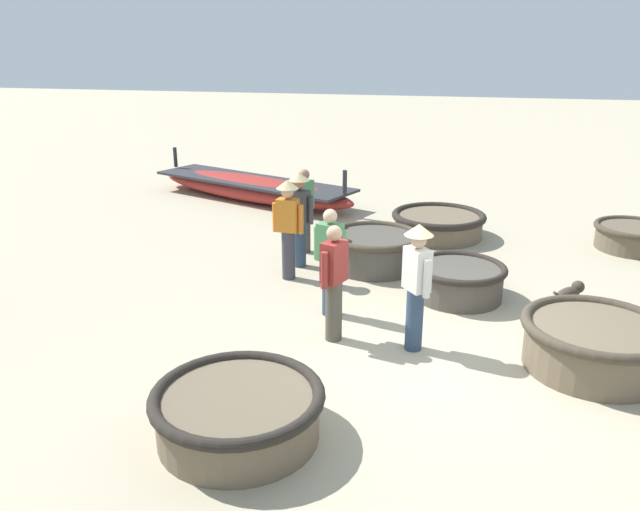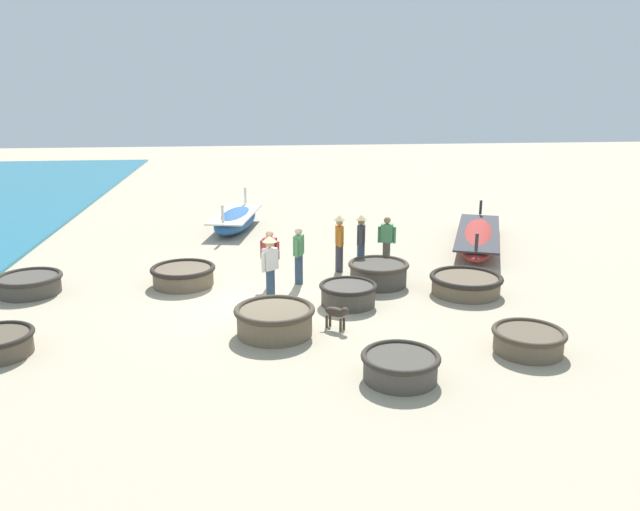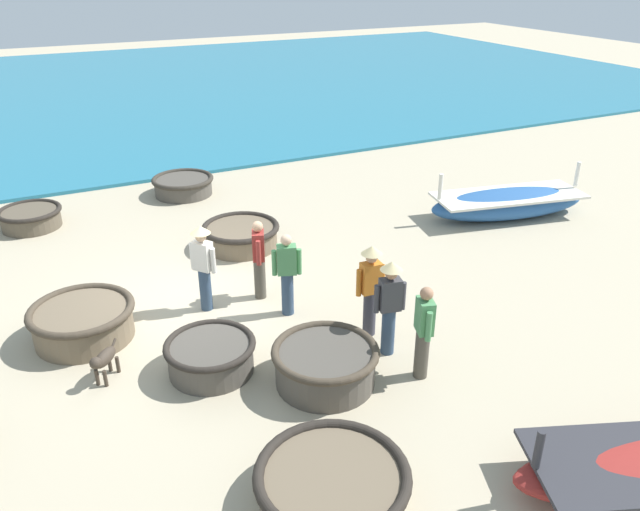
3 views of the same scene
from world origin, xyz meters
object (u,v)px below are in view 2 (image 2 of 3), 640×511
(coracle_weathered, at_px, (275,319))
(fisherman_with_hat, at_px, (299,254))
(long_boat_white_hull, at_px, (235,220))
(fisherman_by_coracle, at_px, (270,257))
(coracle_upturned, at_px, (466,283))
(long_boat_green_hull, at_px, (478,237))
(dog, at_px, (337,313))
(fisherman_standing_left, at_px, (270,264))
(coracle_front_left, at_px, (183,275))
(coracle_nearest, at_px, (29,283))
(coracle_front_right, at_px, (528,340))
(fisherman_standing_right, at_px, (339,240))
(coracle_center, at_px, (378,273))
(fisherman_hauling, at_px, (387,242))
(fisherman_crouching, at_px, (361,239))
(coracle_far_right, at_px, (348,293))
(coracle_far_left, at_px, (400,366))

(coracle_weathered, relative_size, fisherman_with_hat, 1.13)
(long_boat_white_hull, xyz_separation_m, fisherman_by_coracle, (1.09, -6.99, 0.47))
(coracle_upturned, bearing_deg, coracle_weathered, -156.65)
(long_boat_green_hull, height_order, dog, long_boat_green_hull)
(fisherman_standing_left, bearing_deg, coracle_front_left, 147.04)
(coracle_nearest, distance_m, coracle_front_right, 12.32)
(coracle_weathered, xyz_separation_m, long_boat_green_hull, (7.05, 6.86, -0.03))
(fisherman_standing_right, bearing_deg, long_boat_white_hull, 118.28)
(long_boat_green_hull, distance_m, dog, 8.79)
(long_boat_white_hull, relative_size, fisherman_standing_right, 2.53)
(coracle_front_right, relative_size, long_boat_white_hull, 0.35)
(coracle_center, bearing_deg, fisherman_hauling, 69.93)
(fisherman_with_hat, bearing_deg, fisherman_crouching, 27.46)
(coracle_far_right, distance_m, long_boat_white_hull, 9.04)
(fisherman_by_coracle, bearing_deg, coracle_far_left, -68.47)
(fisherman_hauling, bearing_deg, long_boat_green_hull, 32.74)
(coracle_far_right, height_order, coracle_front_right, coracle_far_right)
(coracle_center, bearing_deg, coracle_far_left, -97.15)
(coracle_weathered, distance_m, coracle_upturned, 5.48)
(coracle_front_left, bearing_deg, fisherman_by_coracle, -10.76)
(coracle_upturned, distance_m, fisherman_crouching, 3.34)
(coracle_center, xyz_separation_m, fisherman_with_hat, (-2.13, 0.30, 0.50))
(coracle_front_left, height_order, coracle_center, coracle_center)
(coracle_front_left, distance_m, fisherman_crouching, 5.08)
(fisherman_by_coracle, relative_size, fisherman_standing_left, 0.94)
(coracle_nearest, relative_size, coracle_front_right, 1.12)
(coracle_weathered, bearing_deg, fisherman_standing_left, 90.53)
(coracle_nearest, distance_m, fisherman_standing_left, 6.36)
(coracle_front_left, distance_m, dog, 5.11)
(coracle_far_left, height_order, fisherman_by_coracle, fisherman_by_coracle)
(long_boat_green_hull, relative_size, fisherman_crouching, 3.59)
(coracle_upturned, height_order, fisherman_standing_right, fisherman_standing_right)
(coracle_upturned, height_order, long_boat_green_hull, long_boat_green_hull)
(fisherman_by_coracle, height_order, fisherman_standing_right, fisherman_standing_right)
(fisherman_by_coracle, bearing_deg, long_boat_white_hull, 98.83)
(coracle_far_right, relative_size, fisherman_with_hat, 0.91)
(coracle_far_right, distance_m, coracle_front_right, 4.51)
(fisherman_by_coracle, distance_m, fisherman_hauling, 3.67)
(coracle_upturned, height_order, coracle_far_right, coracle_far_right)
(fisherman_by_coracle, height_order, fisherman_standing_left, fisherman_standing_left)
(fisherman_standing_right, bearing_deg, dog, -98.51)
(coracle_far_left, bearing_deg, dog, 108.26)
(coracle_upturned, relative_size, long_boat_green_hull, 0.31)
(coracle_nearest, distance_m, long_boat_white_hull, 8.54)
(coracle_front_left, xyz_separation_m, dog, (3.71, -3.52, 0.08))
(coracle_front_left, distance_m, fisherman_with_hat, 3.17)
(coracle_weathered, distance_m, coracle_front_left, 4.33)
(coracle_front_right, xyz_separation_m, fisherman_with_hat, (-4.30, 4.94, 0.58))
(fisherman_by_coracle, bearing_deg, coracle_upturned, -11.66)
(coracle_weathered, height_order, coracle_front_left, coracle_weathered)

